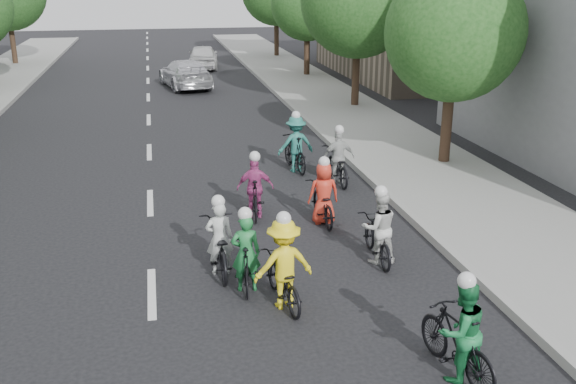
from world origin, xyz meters
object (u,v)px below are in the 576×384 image
object	(u,v)px
cyclist_6	(378,234)
cyclist_8	(338,163)
cyclist_3	(255,193)
cyclist_7	(295,148)
cyclist_5	(246,260)
follow_car_trail	(203,57)
cyclist_0	(219,245)
cyclist_2	(283,271)
cyclist_4	(323,199)
cyclist_1	(459,337)
follow_car_lead	(185,74)

from	to	relation	value
cyclist_6	cyclist_8	xyz separation A→B (m)	(0.62, 5.09, 0.00)
cyclist_3	cyclist_7	bearing A→B (deg)	-109.74
cyclist_5	cyclist_7	size ratio (longest dim) A/B	0.88
cyclist_7	follow_car_trail	bearing A→B (deg)	-95.13
cyclist_0	follow_car_trail	bearing A→B (deg)	-94.44
cyclist_0	cyclist_8	world-z (taller)	cyclist_8
cyclist_5	follow_car_trail	bearing A→B (deg)	-87.33
cyclist_0	cyclist_8	xyz separation A→B (m)	(3.81, 4.92, 0.02)
cyclist_2	cyclist_8	distance (m)	7.10
cyclist_6	follow_car_trail	size ratio (longest dim) A/B	0.40
cyclist_4	cyclist_6	world-z (taller)	cyclist_6
cyclist_1	cyclist_7	xyz separation A→B (m)	(-0.08, 10.48, 0.06)
cyclist_1	cyclist_4	xyz separation A→B (m)	(-0.34, 6.32, -0.08)
cyclist_4	follow_car_trail	distance (m)	26.31
follow_car_lead	cyclist_4	bearing A→B (deg)	85.65
follow_car_lead	cyclist_1	bearing A→B (deg)	84.93
cyclist_4	cyclist_7	bearing A→B (deg)	-93.08
cyclist_5	follow_car_lead	bearing A→B (deg)	-84.55
cyclist_0	cyclist_8	distance (m)	6.22
cyclist_8	cyclist_6	bearing A→B (deg)	82.97
cyclist_2	cyclist_7	distance (m)	8.13
cyclist_1	follow_car_lead	distance (m)	26.02
cyclist_4	cyclist_6	distance (m)	2.37
cyclist_2	cyclist_5	world-z (taller)	cyclist_2
cyclist_4	cyclist_5	size ratio (longest dim) A/B	1.07
cyclist_7	cyclist_4	bearing A→B (deg)	78.93
cyclist_5	cyclist_7	xyz separation A→B (m)	(2.52, 7.13, 0.14)
cyclist_7	cyclist_8	xyz separation A→B (m)	(0.90, -1.39, -0.12)
cyclist_3	cyclist_1	bearing A→B (deg)	111.76
cyclist_3	cyclist_8	xyz separation A→B (m)	(2.66, 2.10, -0.02)
cyclist_5	follow_car_lead	size ratio (longest dim) A/B	0.33
follow_car_lead	cyclist_0	bearing A→B (deg)	78.09
cyclist_7	follow_car_trail	distance (m)	22.15
cyclist_1	cyclist_2	xyz separation A→B (m)	(-2.04, 2.60, 0.01)
cyclist_5	cyclist_8	world-z (taller)	cyclist_8
cyclist_5	cyclist_6	xyz separation A→B (m)	(2.79, 0.65, 0.01)
cyclist_1	cyclist_8	size ratio (longest dim) A/B	0.98
cyclist_7	follow_car_lead	xyz separation A→B (m)	(-2.35, 15.43, 0.01)
cyclist_0	cyclist_7	bearing A→B (deg)	-115.13
cyclist_7	cyclist_8	size ratio (longest dim) A/B	1.00
cyclist_1	follow_car_trail	size ratio (longest dim) A/B	0.42
cyclist_2	cyclist_4	bearing A→B (deg)	-122.08
follow_car_trail	cyclist_6	bearing A→B (deg)	98.29
cyclist_7	cyclist_2	bearing A→B (deg)	68.62
cyclist_4	cyclist_2	bearing A→B (deg)	66.10
cyclist_1	cyclist_0	bearing A→B (deg)	-65.61
cyclist_6	cyclist_7	xyz separation A→B (m)	(-0.27, 6.47, 0.13)
cyclist_2	cyclist_3	size ratio (longest dim) A/B	1.06
cyclist_1	cyclist_8	world-z (taller)	cyclist_1
cyclist_4	cyclist_5	bearing A→B (deg)	53.41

